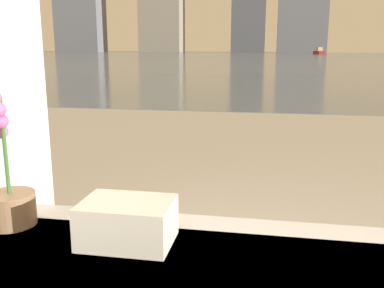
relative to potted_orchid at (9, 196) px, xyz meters
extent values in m
cylinder|color=#8C6B4C|center=(0.00, 0.00, -0.04)|extent=(0.15, 0.15, 0.10)
cylinder|color=#38662D|center=(0.00, 0.00, 0.15)|extent=(0.01, 0.01, 0.29)
sphere|color=pink|center=(0.00, 0.00, 0.23)|extent=(0.04, 0.04, 0.04)
sphere|color=pink|center=(-0.02, 0.02, 0.19)|extent=(0.04, 0.04, 0.04)
cube|color=silver|center=(0.39, -0.05, -0.07)|extent=(0.25, 0.18, 0.04)
cube|color=silver|center=(0.39, -0.05, -0.03)|extent=(0.25, 0.18, 0.04)
cube|color=silver|center=(0.39, -0.05, 0.01)|extent=(0.25, 0.18, 0.04)
cube|color=slate|center=(0.50, 61.14, -0.63)|extent=(180.00, 110.00, 0.01)
cube|color=maroon|center=(9.20, 80.98, -0.33)|extent=(1.89, 3.54, 0.59)
cube|color=#B2A893|center=(9.20, 80.98, 0.30)|extent=(1.11, 1.42, 0.67)
cube|color=gray|center=(-29.29, 117.14, 11.19)|extent=(11.38, 7.94, 23.64)
camera|label=1|loc=(0.77, -1.11, 0.44)|focal=40.00mm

